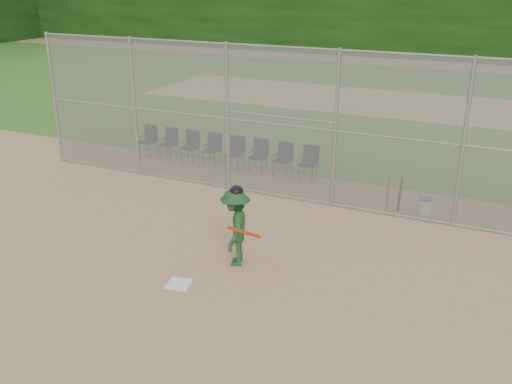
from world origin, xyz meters
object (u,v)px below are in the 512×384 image
at_px(batter_at_plate, 235,227).
at_px(home_plate, 179,284).
at_px(chair_0, 148,141).
at_px(water_cooler, 425,205).

bearing_deg(batter_at_plate, home_plate, -115.94).
height_order(home_plate, batter_at_plate, batter_at_plate).
bearing_deg(chair_0, water_cooler, -7.35).
relative_size(batter_at_plate, water_cooler, 4.27).
bearing_deg(chair_0, batter_at_plate, -42.54).
bearing_deg(home_plate, batter_at_plate, 64.06).
xyz_separation_m(home_plate, chair_0, (-5.40, 6.76, 0.47)).
xyz_separation_m(home_plate, batter_at_plate, (0.61, 1.25, 0.82)).
xyz_separation_m(home_plate, water_cooler, (3.71, 5.58, 0.19)).
height_order(home_plate, chair_0, chair_0).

